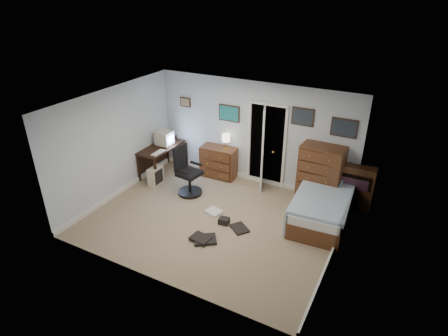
# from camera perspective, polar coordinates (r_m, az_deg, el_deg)

# --- Properties ---
(floor) EXTENTS (5.00, 4.00, 0.02)m
(floor) POSITION_cam_1_polar(r_m,az_deg,el_deg) (7.97, -1.63, -7.86)
(floor) COLOR #9D896C
(floor) RESTS_ON ground
(computer_desk) EXTENTS (0.60, 1.30, 0.75)m
(computer_desk) POSITION_cam_1_polar(r_m,az_deg,el_deg) (9.70, -9.96, 2.38)
(computer_desk) COLOR black
(computer_desk) RESTS_ON floor
(crt_monitor) EXTENTS (0.39, 0.36, 0.36)m
(crt_monitor) POSITION_cam_1_polar(r_m,az_deg,el_deg) (9.61, -9.06, 4.53)
(crt_monitor) COLOR beige
(crt_monitor) RESTS_ON computer_desk
(keyboard) EXTENTS (0.15, 0.40, 0.02)m
(keyboard) POSITION_cam_1_polar(r_m,az_deg,el_deg) (9.23, -10.01, 2.31)
(keyboard) COLOR beige
(keyboard) RESTS_ON computer_desk
(pc_tower) EXTENTS (0.21, 0.42, 0.45)m
(pc_tower) POSITION_cam_1_polar(r_m,az_deg,el_deg) (9.31, -10.38, -1.18)
(pc_tower) COLOR beige
(pc_tower) RESTS_ON floor
(office_chair) EXTENTS (0.63, 0.63, 1.17)m
(office_chair) POSITION_cam_1_polar(r_m,az_deg,el_deg) (8.71, -5.62, -1.19)
(office_chair) COLOR black
(office_chair) RESTS_ON floor
(media_stack) EXTENTS (0.16, 0.16, 0.79)m
(media_stack) POSITION_cam_1_polar(r_m,az_deg,el_deg) (10.40, -7.27, 3.20)
(media_stack) COLOR maroon
(media_stack) RESTS_ON floor
(low_dresser) EXTENTS (0.92, 0.50, 0.80)m
(low_dresser) POSITION_cam_1_polar(r_m,az_deg,el_deg) (9.46, -0.78, 0.93)
(low_dresser) COLOR #5A301C
(low_dresser) RESTS_ON floor
(table_lamp) EXTENTS (0.21, 0.21, 0.39)m
(table_lamp) POSITION_cam_1_polar(r_m,az_deg,el_deg) (9.09, 0.30, 4.55)
(table_lamp) COLOR gold
(table_lamp) RESTS_ON low_dresser
(doorway) EXTENTS (0.96, 1.12, 2.05)m
(doorway) POSITION_cam_1_polar(r_m,az_deg,el_deg) (9.18, 7.17, 4.03)
(doorway) COLOR black
(doorway) RESTS_ON floor
(tall_dresser) EXTENTS (0.96, 0.60, 1.36)m
(tall_dresser) POSITION_cam_1_polar(r_m,az_deg,el_deg) (8.51, 14.48, -0.98)
(tall_dresser) COLOR #5A301C
(tall_dresser) RESTS_ON floor
(headboard_bookcase) EXTENTS (1.10, 0.30, 0.99)m
(headboard_bookcase) POSITION_cam_1_polar(r_m,az_deg,el_deg) (8.59, 18.26, -2.39)
(headboard_bookcase) COLOR #5A301C
(headboard_bookcase) RESTS_ON floor
(bed) EXTENTS (1.20, 2.08, 0.66)m
(bed) POSITION_cam_1_polar(r_m,az_deg,el_deg) (8.09, 14.71, -5.54)
(bed) COLOR #5A301C
(bed) RESTS_ON floor
(wall_posters) EXTENTS (4.38, 0.04, 0.60)m
(wall_posters) POSITION_cam_1_polar(r_m,az_deg,el_deg) (8.59, 8.12, 7.67)
(wall_posters) COLOR #331E11
(wall_posters) RESTS_ON floor
(floor_clutter) EXTENTS (1.19, 1.37, 0.13)m
(floor_clutter) POSITION_cam_1_polar(r_m,az_deg,el_deg) (7.59, -1.64, -9.44)
(floor_clutter) COLOR black
(floor_clutter) RESTS_ON floor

